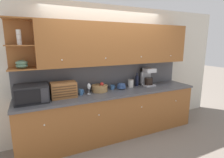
{
  "coord_description": "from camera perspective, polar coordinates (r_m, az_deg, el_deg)",
  "views": [
    {
      "loc": [
        -1.46,
        -3.29,
        1.86
      ],
      "look_at": [
        0.0,
        -0.22,
        1.16
      ],
      "focal_mm": 28.0,
      "sensor_mm": 36.0,
      "label": 1
    }
  ],
  "objects": [
    {
      "name": "bread_box",
      "position": [
        3.16,
        -15.54,
        -3.41
      ],
      "size": [
        0.43,
        0.26,
        0.27
      ],
      "color": "#996033",
      "rests_on": "counter_unit"
    },
    {
      "name": "mug_blue_second",
      "position": [
        3.27,
        -10.08,
        -4.18
      ],
      "size": [
        0.1,
        0.09,
        0.1
      ],
      "color": "#38669E",
      "rests_on": "counter_unit"
    },
    {
      "name": "upper_cabinets",
      "position": [
        3.53,
        2.12,
        11.28
      ],
      "size": [
        3.56,
        0.35,
        0.79
      ],
      "color": "#935628",
      "rests_on": "backsplash_panel"
    },
    {
      "name": "wine_bottle",
      "position": [
        3.9,
        8.16,
        -0.3
      ],
      "size": [
        0.07,
        0.07,
        0.3
      ],
      "color": "black",
      "rests_on": "counter_unit"
    },
    {
      "name": "ground_plane",
      "position": [
        4.05,
        -1.38,
        -15.67
      ],
      "size": [
        24.0,
        24.0,
        0.0
      ],
      "primitive_type": "plane",
      "color": "slate"
    },
    {
      "name": "mug",
      "position": [
        3.59,
        0.15,
        -2.65
      ],
      "size": [
        0.09,
        0.08,
        0.09
      ],
      "color": "#38669E",
      "rests_on": "counter_unit"
    },
    {
      "name": "counter_unit",
      "position": [
        3.6,
        0.66,
        -11.18
      ],
      "size": [
        3.58,
        0.66,
        0.93
      ],
      "color": "#935628",
      "rests_on": "ground_plane"
    },
    {
      "name": "wall_back",
      "position": [
        3.67,
        -1.67,
        2.88
      ],
      "size": [
        5.96,
        0.06,
        2.6
      ],
      "color": "beige",
      "rests_on": "ground_plane"
    },
    {
      "name": "microwave",
      "position": [
        3.09,
        -24.75,
        -4.34
      ],
      "size": [
        0.51,
        0.4,
        0.28
      ],
      "color": "black",
      "rests_on": "counter_unit"
    },
    {
      "name": "wine_glass",
      "position": [
        3.27,
        -7.54,
        -2.53
      ],
      "size": [
        0.07,
        0.07,
        0.2
      ],
      "color": "silver",
      "rests_on": "counter_unit"
    },
    {
      "name": "backsplash_panel",
      "position": [
        3.66,
        -1.43,
        1.01
      ],
      "size": [
        3.56,
        0.01,
        0.52
      ],
      "color": "#4C4C51",
      "rests_on": "counter_unit"
    },
    {
      "name": "coffee_maker",
      "position": [
        3.97,
        11.54,
        0.71
      ],
      "size": [
        0.24,
        0.25,
        0.39
      ],
      "color": "#B7B7BC",
      "rests_on": "counter_unit"
    },
    {
      "name": "storage_canister",
      "position": [
        3.77,
        6.16,
        -1.39
      ],
      "size": [
        0.12,
        0.12,
        0.17
      ],
      "color": "silver",
      "rests_on": "counter_unit"
    },
    {
      "name": "bowl_stack_on_counter",
      "position": [
        3.64,
        3.07,
        -2.32
      ],
      "size": [
        0.2,
        0.2,
        0.12
      ],
      "color": "#3D5B93",
      "rests_on": "counter_unit"
    },
    {
      "name": "fruit_basket",
      "position": [
        3.45,
        -4.07,
        -2.99
      ],
      "size": [
        0.31,
        0.31,
        0.18
      ],
      "color": "#A87F4C",
      "rests_on": "counter_unit"
    }
  ]
}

